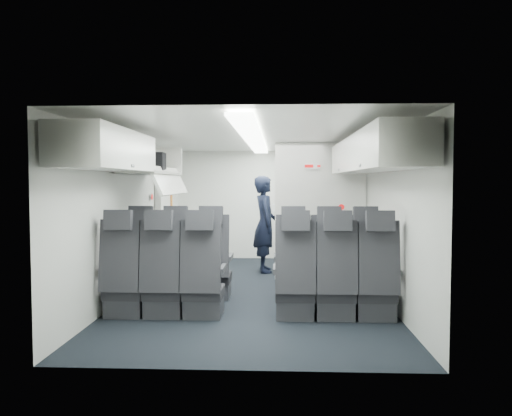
# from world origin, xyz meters

# --- Properties ---
(cabin_shell) EXTENTS (3.41, 6.01, 2.16)m
(cabin_shell) POSITION_xyz_m (0.00, 0.00, 1.12)
(cabin_shell) COLOR black
(cabin_shell) RESTS_ON ground
(seat_row_front) EXTENTS (3.33, 0.56, 1.24)m
(seat_row_front) POSITION_xyz_m (-0.00, -0.53, 0.40)
(seat_row_front) COLOR black
(seat_row_front) RESTS_ON cabin_shell
(seat_row_mid) EXTENTS (3.33, 0.56, 1.24)m
(seat_row_mid) POSITION_xyz_m (-0.00, -1.43, 0.40)
(seat_row_mid) COLOR black
(seat_row_mid) RESTS_ON cabin_shell
(overhead_bin_left_rear) EXTENTS (0.53, 1.80, 0.40)m
(overhead_bin_left_rear) POSITION_xyz_m (-1.40, -2.00, 1.86)
(overhead_bin_left_rear) COLOR white
(overhead_bin_left_rear) RESTS_ON cabin_shell
(overhead_bin_left_front_open) EXTENTS (0.64, 1.70, 0.72)m
(overhead_bin_left_front_open) POSITION_xyz_m (-1.44, -0.25, 1.74)
(overhead_bin_left_front_open) COLOR #9E9E93
(overhead_bin_left_front_open) RESTS_ON cabin_shell
(overhead_bin_right_rear) EXTENTS (0.53, 1.80, 0.40)m
(overhead_bin_right_rear) POSITION_xyz_m (1.40, -2.00, 1.86)
(overhead_bin_right_rear) COLOR white
(overhead_bin_right_rear) RESTS_ON cabin_shell
(overhead_bin_right_front) EXTENTS (0.53, 1.70, 0.40)m
(overhead_bin_right_front) POSITION_xyz_m (1.40, -0.25, 1.86)
(overhead_bin_right_front) COLOR white
(overhead_bin_right_front) RESTS_ON cabin_shell
(bulkhead_partition) EXTENTS (1.40, 0.15, 2.13)m
(bulkhead_partition) POSITION_xyz_m (0.98, 0.80, 1.08)
(bulkhead_partition) COLOR silver
(bulkhead_partition) RESTS_ON cabin_shell
(galley_unit) EXTENTS (0.85, 0.52, 1.90)m
(galley_unit) POSITION_xyz_m (0.95, 2.72, 0.95)
(galley_unit) COLOR #939399
(galley_unit) RESTS_ON cabin_shell
(boarding_door) EXTENTS (0.12, 1.27, 1.86)m
(boarding_door) POSITION_xyz_m (-1.64, 1.55, 0.95)
(boarding_door) COLOR silver
(boarding_door) RESTS_ON cabin_shell
(flight_attendant) EXTENTS (0.47, 0.65, 1.64)m
(flight_attendant) POSITION_xyz_m (0.10, 1.48, 0.82)
(flight_attendant) COLOR black
(flight_attendant) RESTS_ON ground
(carry_on_bag) EXTENTS (0.42, 0.30, 0.24)m
(carry_on_bag) POSITION_xyz_m (-1.40, -0.35, 1.81)
(carry_on_bag) COLOR black
(carry_on_bag) RESTS_ON overhead_bin_left_front_open
(papers) EXTENTS (0.18, 0.09, 0.13)m
(papers) POSITION_xyz_m (0.29, 1.43, 1.11)
(papers) COLOR white
(papers) RESTS_ON flight_attendant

